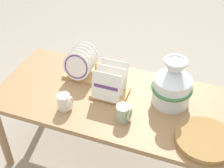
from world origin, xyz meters
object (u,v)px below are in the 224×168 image
(dish_rack_square_plates, at_px, (110,87))
(wicker_charger_stack, at_px, (205,140))
(dish_rack_round_plates, at_px, (81,66))
(ceramic_vase, at_px, (172,85))
(mug_sage_glaze, at_px, (124,113))
(mug_cream_glaze, at_px, (65,102))

(dish_rack_square_plates, height_order, wicker_charger_stack, dish_rack_square_plates)
(dish_rack_round_plates, xyz_separation_m, dish_rack_square_plates, (0.26, -0.12, -0.02))
(ceramic_vase, height_order, wicker_charger_stack, ceramic_vase)
(dish_rack_round_plates, distance_m, mug_sage_glaze, 0.52)
(dish_rack_round_plates, height_order, mug_sage_glaze, dish_rack_round_plates)
(mug_sage_glaze, bearing_deg, mug_cream_glaze, -175.25)
(dish_rack_round_plates, distance_m, dish_rack_square_plates, 0.28)
(ceramic_vase, distance_m, mug_sage_glaze, 0.35)
(dish_rack_square_plates, distance_m, wicker_charger_stack, 0.66)
(ceramic_vase, height_order, dish_rack_square_plates, ceramic_vase)
(ceramic_vase, bearing_deg, dish_rack_square_plates, -171.15)
(ceramic_vase, xyz_separation_m, dish_rack_round_plates, (-0.64, 0.06, -0.06))
(dish_rack_round_plates, bearing_deg, mug_sage_glaze, -36.73)
(mug_sage_glaze, bearing_deg, dish_rack_square_plates, 129.07)
(ceramic_vase, height_order, dish_rack_round_plates, ceramic_vase)
(mug_cream_glaze, height_order, mug_sage_glaze, same)
(dish_rack_square_plates, xyz_separation_m, mug_sage_glaze, (0.15, -0.19, -0.01))
(dish_rack_square_plates, distance_m, mug_cream_glaze, 0.31)
(ceramic_vase, xyz_separation_m, mug_cream_glaze, (-0.59, -0.28, -0.09))
(dish_rack_round_plates, distance_m, wicker_charger_stack, 0.94)
(dish_rack_square_plates, bearing_deg, dish_rack_round_plates, 155.51)
(ceramic_vase, bearing_deg, mug_sage_glaze, -132.13)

